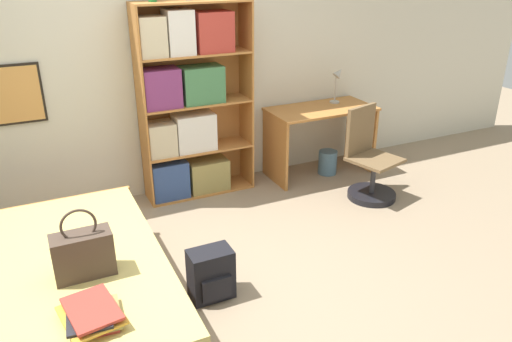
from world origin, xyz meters
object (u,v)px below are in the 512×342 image
book_stack_on_bed (93,315)px  bookcase (187,106)px  bed (82,290)px  backpack (211,274)px  handbag (83,254)px  desk_chair (369,170)px  waste_bin (328,162)px  desk_lamp (338,79)px  desk (320,129)px

book_stack_on_bed → bookcase: bearing=59.8°
bed → backpack: (0.84, -0.14, -0.04)m
handbag → desk_chair: same height
waste_bin → desk_lamp: bearing=43.0°
desk → backpack: size_ratio=3.04×
book_stack_on_bed → desk_chair: size_ratio=0.44×
book_stack_on_bed → bookcase: (1.24, 2.13, 0.42)m
backpack → handbag: bearing=-177.4°
handbag → desk: bearing=30.6°
bookcase → desk_lamp: bookcase is taller
waste_bin → bookcase: bearing=173.6°
book_stack_on_bed → desk: (2.67, 2.02, 0.01)m
desk → desk_lamp: (0.26, 0.11, 0.49)m
waste_bin → backpack: bearing=-142.5°
bed → desk_chair: desk_chair is taller
desk → waste_bin: desk is taller
handbag → backpack: size_ratio=1.20×
desk_chair → bookcase: bearing=152.5°
bookcase → book_stack_on_bed: bearing=-120.2°
desk_lamp → desk_chair: (-0.13, -0.81, -0.72)m
desk → desk_chair: 0.75m
handbag → desk_chair: (2.78, 0.86, -0.32)m
desk_lamp → backpack: 2.79m
bookcase → desk_chair: 1.88m
bed → bookcase: (1.25, 1.50, 0.69)m
desk_lamp → bookcase: bearing=179.9°
desk_lamp → backpack: bearing=-142.0°
book_stack_on_bed → desk_lamp: 3.66m
desk → backpack: desk is taller
desk_lamp → handbag: bearing=-150.0°
desk_lamp → backpack: (-2.10, -1.64, -0.82)m
book_stack_on_bed → backpack: (0.84, 0.49, -0.32)m
handbag → bed: bearing=100.7°
desk_lamp → waste_bin: 0.91m
desk_lamp → backpack: desk_lamp is taller
book_stack_on_bed → desk_chair: 3.11m
handbag → desk_lamp: desk_lamp is taller
bed → desk_lamp: 3.39m
bookcase → desk: 1.49m
handbag → book_stack_on_bed: 0.47m
handbag → waste_bin: (2.73, 1.51, -0.47)m
book_stack_on_bed → desk_lamp: size_ratio=0.99×
handbag → bookcase: bearing=54.1°
bookcase → desk: bearing=-4.5°
bed → waste_bin: (2.76, 1.33, -0.10)m
handbag → desk: 3.08m
waste_bin → desk: bearing=145.0°
desk_lamp → book_stack_on_bed: bearing=-144.0°
bed → bookcase: bearing=50.3°
desk_lamp → desk_chair: bearing=-98.8°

